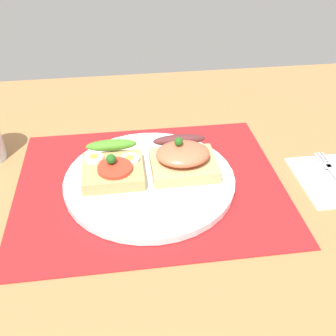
{
  "coord_description": "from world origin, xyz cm",
  "views": [
    {
      "loc": [
        -3.84,
        -50.35,
        40.37
      ],
      "look_at": [
        3.0,
        0.0,
        3.02
      ],
      "focal_mm": 42.4,
      "sensor_mm": 36.0,
      "label": 1
    }
  ],
  "objects_px": {
    "sandwich_egg_tomato": "(113,166)",
    "plate": "(150,180)",
    "sandwich_salmon": "(183,158)",
    "fork": "(336,176)"
  },
  "relations": [
    {
      "from": "sandwich_egg_tomato",
      "to": "plate",
      "type": "bearing_deg",
      "value": -16.36
    },
    {
      "from": "plate",
      "to": "sandwich_salmon",
      "type": "relative_size",
      "value": 2.59
    },
    {
      "from": "sandwich_salmon",
      "to": "fork",
      "type": "height_order",
      "value": "sandwich_salmon"
    },
    {
      "from": "plate",
      "to": "sandwich_egg_tomato",
      "type": "height_order",
      "value": "sandwich_egg_tomato"
    },
    {
      "from": "sandwich_egg_tomato",
      "to": "fork",
      "type": "distance_m",
      "value": 0.37
    },
    {
      "from": "sandwich_salmon",
      "to": "sandwich_egg_tomato",
      "type": "bearing_deg",
      "value": 179.71
    },
    {
      "from": "plate",
      "to": "sandwich_egg_tomato",
      "type": "distance_m",
      "value": 0.06
    },
    {
      "from": "plate",
      "to": "sandwich_egg_tomato",
      "type": "relative_size",
      "value": 2.65
    },
    {
      "from": "sandwich_egg_tomato",
      "to": "sandwich_salmon",
      "type": "bearing_deg",
      "value": -0.29
    },
    {
      "from": "fork",
      "to": "sandwich_salmon",
      "type": "bearing_deg",
      "value": 169.92
    }
  ]
}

